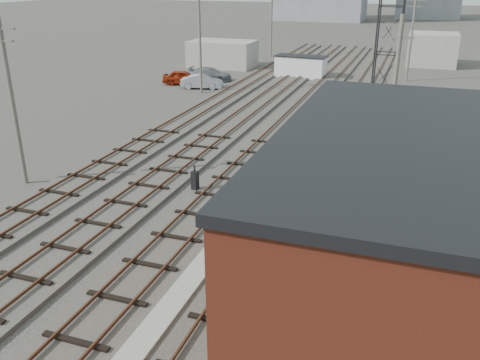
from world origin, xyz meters
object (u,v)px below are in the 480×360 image
at_px(site_trailer, 301,66).
at_px(car_red, 183,77).
at_px(switch_stand, 195,181).
at_px(car_grey, 210,74).
at_px(car_silver, 202,82).

distance_m(site_trailer, car_red, 13.64).
relative_size(switch_stand, car_grey, 0.30).
distance_m(site_trailer, car_silver, 12.54).
height_order(switch_stand, site_trailer, site_trailer).
bearing_deg(car_red, car_silver, -129.41).
relative_size(car_silver, car_grey, 0.89).
height_order(switch_stand, car_red, switch_stand).
xyz_separation_m(switch_stand, site_trailer, (-2.12, 34.43, 0.54)).
height_order(car_red, car_grey, car_red).
height_order(site_trailer, car_red, site_trailer).
relative_size(switch_stand, car_red, 0.33).
distance_m(switch_stand, car_silver, 26.92).
bearing_deg(car_red, switch_stand, -167.76).
bearing_deg(switch_stand, site_trailer, 102.50).
relative_size(switch_stand, site_trailer, 0.24).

